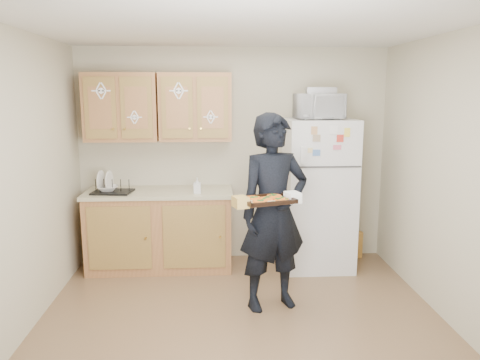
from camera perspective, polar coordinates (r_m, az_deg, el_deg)
name	(u,v)px	position (r m, az deg, el deg)	size (l,w,h in m)	color
floor	(243,328)	(4.21, 0.31, -17.58)	(3.60, 3.60, 0.00)	brown
ceiling	(243,24)	(3.74, 0.35, 18.48)	(3.60, 3.60, 0.00)	silver
wall_back	(233,156)	(5.55, -0.83, 3.00)	(3.60, 0.04, 2.50)	#B8B095
wall_front	(269,267)	(2.05, 3.52, -10.54)	(3.60, 0.04, 2.50)	#B8B095
wall_left	(15,188)	(4.09, -25.76, -0.86)	(0.04, 3.60, 2.50)	#B8B095
wall_right	(459,183)	(4.29, 25.11, -0.32)	(0.04, 3.60, 2.50)	#B8B095
refrigerator	(318,194)	(5.39, 9.50, -1.71)	(0.75, 0.70, 1.70)	silver
base_cabinet	(160,231)	(5.44, -9.69, -6.15)	(1.60, 0.60, 0.86)	brown
countertop	(159,193)	(5.33, -9.84, -1.52)	(1.64, 0.64, 0.04)	#BFB693
upper_cab_left	(121,107)	(5.41, -14.25, 8.59)	(0.80, 0.33, 0.75)	brown
upper_cab_right	(195,107)	(5.32, -5.45, 8.83)	(0.80, 0.33, 0.75)	brown
cereal_box	(354,245)	(5.92, 13.70, -7.66)	(0.20, 0.07, 0.32)	#E3C150
person	(274,213)	(4.29, 4.12, -4.01)	(0.66, 0.43, 1.81)	black
baking_tray	(267,201)	(3.96, 3.33, -2.54)	(0.42, 0.31, 0.04)	black
pizza_front_left	(260,202)	(3.85, 2.43, -2.65)	(0.14, 0.14, 0.02)	orange
pizza_front_right	(281,200)	(3.93, 5.08, -2.40)	(0.14, 0.14, 0.02)	orange
pizza_back_left	(253,198)	(3.98, 1.61, -2.21)	(0.14, 0.14, 0.02)	orange
pizza_back_right	(274,196)	(4.06, 4.19, -1.98)	(0.14, 0.14, 0.02)	orange
pizza_center	(267,199)	(3.95, 3.33, -2.30)	(0.14, 0.14, 0.02)	orange
microwave	(319,106)	(5.21, 9.60, 8.83)	(0.50, 0.34, 0.28)	silver
foil_pan	(321,90)	(5.24, 9.81, 10.71)	(0.32, 0.22, 0.07)	#ADAEB4
dish_rack	(112,185)	(5.32, -15.30, -0.63)	(0.42, 0.31, 0.17)	black
bowl	(107,188)	(5.34, -15.87, -1.00)	(0.23, 0.23, 0.06)	silver
soap_bottle	(197,185)	(5.14, -5.24, -0.67)	(0.08, 0.08, 0.17)	silver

